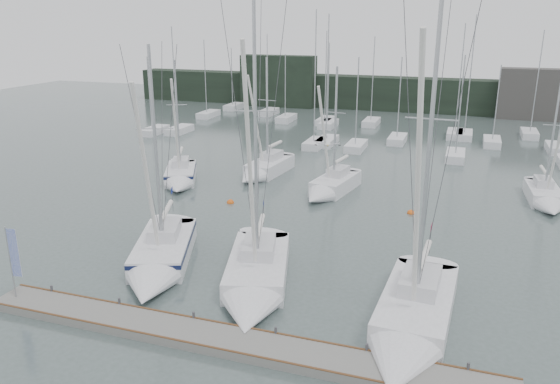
{
  "coord_description": "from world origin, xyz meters",
  "views": [
    {
      "loc": [
        8.93,
        -23.72,
        13.53
      ],
      "look_at": [
        -0.9,
        5.0,
        3.86
      ],
      "focal_mm": 35.0,
      "sensor_mm": 36.0,
      "label": 1
    }
  ],
  "objects": [
    {
      "name": "ground",
      "position": [
        0.0,
        0.0,
        0.0
      ],
      "size": [
        160.0,
        160.0,
        0.0
      ],
      "primitive_type": "plane",
      "color": "#475753",
      "rests_on": "ground"
    },
    {
      "name": "dock",
      "position": [
        0.0,
        -5.0,
        0.2
      ],
      "size": [
        24.0,
        2.0,
        0.4
      ],
      "primitive_type": "cube",
      "color": "slate",
      "rests_on": "ground"
    },
    {
      "name": "far_treeline",
      "position": [
        0.0,
        62.0,
        2.5
      ],
      "size": [
        90.0,
        4.0,
        5.0
      ],
      "primitive_type": "cube",
      "color": "black",
      "rests_on": "ground"
    },
    {
      "name": "far_building_left",
      "position": [
        -20.0,
        60.0,
        4.0
      ],
      "size": [
        12.0,
        3.0,
        8.0
      ],
      "primitive_type": "cube",
      "color": "black",
      "rests_on": "ground"
    },
    {
      "name": "far_building_right",
      "position": [
        18.0,
        60.0,
        3.5
      ],
      "size": [
        10.0,
        3.0,
        7.0
      ],
      "primitive_type": "cube",
      "color": "#413F3C",
      "rests_on": "ground"
    },
    {
      "name": "mast_forest",
      "position": [
        -1.29,
        42.49,
        0.47
      ],
      "size": [
        54.57,
        26.88,
        14.55
      ],
      "color": "silver",
      "rests_on": "ground"
    },
    {
      "name": "sailboat_near_left",
      "position": [
        -6.46,
        0.34,
        0.6
      ],
      "size": [
        6.19,
        10.18,
        13.29
      ],
      "rotation": [
        0.0,
        0.0,
        0.36
      ],
      "color": "silver",
      "rests_on": "ground"
    },
    {
      "name": "sailboat_near_center",
      "position": [
        -0.43,
        -0.44,
        0.55
      ],
      "size": [
        5.72,
        10.55,
        15.66
      ],
      "rotation": [
        0.0,
        0.0,
        0.27
      ],
      "color": "silver",
      "rests_on": "ground"
    },
    {
      "name": "sailboat_near_right",
      "position": [
        7.53,
        -2.11,
        0.59
      ],
      "size": [
        3.62,
        10.97,
        16.19
      ],
      "rotation": [
        0.0,
        0.0,
        -0.05
      ],
      "color": "silver",
      "rests_on": "ground"
    },
    {
      "name": "sailboat_mid_a",
      "position": [
        -13.62,
        15.76,
        0.58
      ],
      "size": [
        5.33,
        7.83,
        11.12
      ],
      "rotation": [
        0.0,
        0.0,
        0.43
      ],
      "color": "silver",
      "rests_on": "ground"
    },
    {
      "name": "sailboat_mid_b",
      "position": [
        -7.82,
        20.25,
        0.56
      ],
      "size": [
        3.36,
        8.11,
        11.17
      ],
      "rotation": [
        0.0,
        0.0,
        -0.11
      ],
      "color": "silver",
      "rests_on": "ground"
    },
    {
      "name": "sailboat_mid_c",
      "position": [
        -0.89,
        16.97,
        0.56
      ],
      "size": [
        3.68,
        7.8,
        10.81
      ],
      "rotation": [
        0.0,
        0.0,
        -0.18
      ],
      "color": "silver",
      "rests_on": "ground"
    },
    {
      "name": "sailboat_mid_e",
      "position": [
        15.33,
        19.77,
        0.5
      ],
      "size": [
        2.65,
        7.25,
        9.99
      ],
      "rotation": [
        0.0,
        0.0,
        0.06
      ],
      "color": "silver",
      "rests_on": "ground"
    },
    {
      "name": "buoy_b",
      "position": [
        5.86,
        14.71,
        0.0
      ],
      "size": [
        0.54,
        0.54,
        0.54
      ],
      "primitive_type": "sphere",
      "color": "#DE5813",
      "rests_on": "ground"
    },
    {
      "name": "buoy_c",
      "position": [
        -7.55,
        12.64,
        0.0
      ],
      "size": [
        0.57,
        0.57,
        0.57
      ],
      "primitive_type": "sphere",
      "color": "#DE5813",
      "rests_on": "ground"
    },
    {
      "name": "dock_banner",
      "position": [
        -11.06,
        -5.1,
        2.6
      ],
      "size": [
        0.56,
        0.11,
        3.72
      ],
      "rotation": [
        0.0,
        0.0,
        0.12
      ],
      "color": "#A9ADB1",
      "rests_on": "dock"
    },
    {
      "name": "seagull",
      "position": [
        3.14,
        -0.1,
        8.09
      ],
      "size": [
        1.09,
        0.52,
        0.22
      ],
      "rotation": [
        0.0,
        0.0,
        0.24
      ],
      "color": "silver",
      "rests_on": "ground"
    }
  ]
}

